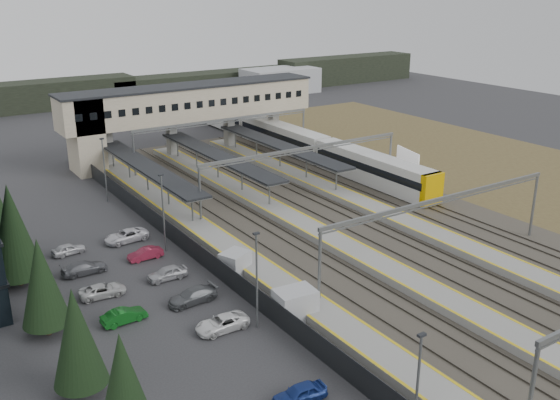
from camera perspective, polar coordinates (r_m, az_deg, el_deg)
ground at (r=59.90m, az=0.52°, el=-6.16°), size 220.00×220.00×0.00m
conifer_row at (r=46.81m, az=-19.90°, el=-8.43°), size 4.42×49.82×9.50m
car_park at (r=49.64m, az=-8.60°, el=-11.34°), size 10.44×44.69×1.28m
lampposts at (r=55.51m, az=-7.09°, el=-3.54°), size 0.50×53.25×8.07m
fence at (r=60.53m, az=-7.27°, el=-5.00°), size 0.08×90.00×2.00m
relay_cabin_near at (r=50.52m, az=1.39°, el=-9.59°), size 3.36×2.59×2.64m
relay_cabin_far at (r=58.03m, az=-4.12°, el=-5.83°), size 3.11×2.89×2.30m
rail_corridor at (r=68.54m, az=4.71°, el=-2.60°), size 34.00×90.00×0.92m
canopies at (r=83.87m, az=-5.74°, el=4.06°), size 23.10×30.00×3.28m
footbridge at (r=96.51m, az=-9.64°, el=8.32°), size 40.40×6.40×11.20m
gantries at (r=66.80m, az=7.70°, el=1.90°), size 28.40×62.28×7.17m
train at (r=100.64m, az=0.36°, el=5.71°), size 3.14×65.53×3.95m
billboard at (r=85.36m, az=11.58°, el=3.49°), size 1.51×5.51×4.73m
scrub_east at (r=93.78m, az=22.24°, el=1.86°), size 34.00×120.00×0.06m
treeline_far at (r=149.24m, az=-11.79°, el=10.01°), size 170.00×19.00×7.00m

